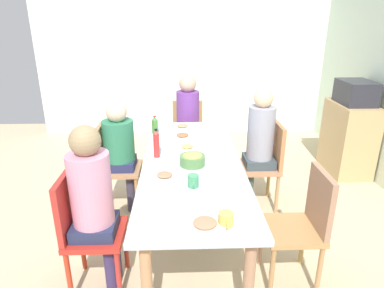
# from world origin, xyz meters

# --- Properties ---
(ground_plane) EXTENTS (7.20, 7.20, 0.00)m
(ground_plane) POSITION_xyz_m (0.00, 0.00, 0.00)
(ground_plane) COLOR #C9B38D
(wall_left) EXTENTS (0.12, 4.79, 2.60)m
(wall_left) POSITION_xyz_m (-3.06, 0.00, 1.30)
(wall_left) COLOR silver
(wall_left) RESTS_ON ground_plane
(dining_table) EXTENTS (2.21, 0.81, 0.76)m
(dining_table) POSITION_xyz_m (0.00, 0.00, 0.68)
(dining_table) COLOR silver
(dining_table) RESTS_ON ground_plane
(chair_0) EXTENTS (0.40, 0.40, 0.90)m
(chair_0) POSITION_xyz_m (0.55, 0.79, 0.51)
(chair_0) COLOR #AB804B
(chair_0) RESTS_ON ground_plane
(chair_1) EXTENTS (0.40, 0.40, 0.90)m
(chair_1) POSITION_xyz_m (0.55, -0.79, 0.51)
(chair_1) COLOR #B4291F
(chair_1) RESTS_ON ground_plane
(person_1) EXTENTS (0.30, 0.30, 1.26)m
(person_1) POSITION_xyz_m (0.55, -0.70, 0.75)
(person_1) COLOR #343654
(person_1) RESTS_ON ground_plane
(chair_2) EXTENTS (0.40, 0.40, 0.90)m
(chair_2) POSITION_xyz_m (-1.48, 0.00, 0.51)
(chair_2) COLOR #AA8252
(chair_2) RESTS_ON ground_plane
(person_2) EXTENTS (0.30, 0.30, 1.25)m
(person_2) POSITION_xyz_m (-1.39, 0.00, 0.74)
(person_2) COLOR #4F5039
(person_2) RESTS_ON ground_plane
(chair_3) EXTENTS (0.40, 0.40, 0.90)m
(chair_3) POSITION_xyz_m (-0.55, 0.79, 0.51)
(chair_3) COLOR #B27C58
(chair_3) RESTS_ON ground_plane
(person_3) EXTENTS (0.30, 0.30, 1.26)m
(person_3) POSITION_xyz_m (-0.55, 0.70, 0.73)
(person_3) COLOR #3B483D
(person_3) RESTS_ON ground_plane
(chair_4) EXTENTS (0.40, 0.40, 0.90)m
(chair_4) POSITION_xyz_m (-0.55, -0.79, 0.51)
(chair_4) COLOR #AC7C55
(chair_4) RESTS_ON ground_plane
(person_4) EXTENTS (0.31, 0.31, 1.15)m
(person_4) POSITION_xyz_m (-0.55, -0.70, 0.69)
(person_4) COLOR navy
(person_4) RESTS_ON ground_plane
(plate_0) EXTENTS (0.20, 0.20, 0.04)m
(plate_0) POSITION_xyz_m (-0.27, -0.04, 0.78)
(plate_0) COLOR white
(plate_0) RESTS_ON dining_table
(plate_1) EXTENTS (0.22, 0.22, 0.04)m
(plate_1) POSITION_xyz_m (-0.59, -0.07, 0.78)
(plate_1) COLOR white
(plate_1) RESTS_ON dining_table
(plate_2) EXTENTS (0.21, 0.21, 0.04)m
(plate_2) POSITION_xyz_m (0.32, -0.22, 0.78)
(plate_2) COLOR silver
(plate_2) RESTS_ON dining_table
(plate_3) EXTENTS (0.21, 0.21, 0.04)m
(plate_3) POSITION_xyz_m (-0.89, -0.07, 0.78)
(plate_3) COLOR silver
(plate_3) RESTS_ON dining_table
(plate_4) EXTENTS (0.25, 0.25, 0.04)m
(plate_4) POSITION_xyz_m (0.95, 0.04, 0.78)
(plate_4) COLOR silver
(plate_4) RESTS_ON dining_table
(bowl_0) EXTENTS (0.21, 0.21, 0.10)m
(bowl_0) POSITION_xyz_m (0.09, 0.00, 0.81)
(bowl_0) COLOR #528043
(bowl_0) RESTS_ON dining_table
(cup_0) EXTENTS (0.11, 0.08, 0.09)m
(cup_0) POSITION_xyz_m (0.46, -0.01, 0.81)
(cup_0) COLOR #469662
(cup_0) RESTS_ON dining_table
(cup_1) EXTENTS (0.11, 0.07, 0.07)m
(cup_1) POSITION_xyz_m (-0.26, -0.16, 0.80)
(cup_1) COLOR white
(cup_1) RESTS_ON dining_table
(cup_2) EXTENTS (0.12, 0.08, 0.09)m
(cup_2) POSITION_xyz_m (-0.66, -0.27, 0.81)
(cup_2) COLOR white
(cup_2) RESTS_ON dining_table
(cup_3) EXTENTS (0.12, 0.09, 0.08)m
(cup_3) POSITION_xyz_m (0.94, 0.16, 0.80)
(cup_3) COLOR #DDC553
(cup_3) RESTS_ON dining_table
(bottle_0) EXTENTS (0.06, 0.06, 0.19)m
(bottle_0) POSITION_xyz_m (-0.72, -0.36, 0.85)
(bottle_0) COLOR #458236
(bottle_0) RESTS_ON dining_table
(bottle_1) EXTENTS (0.05, 0.05, 0.25)m
(bottle_1) POSITION_xyz_m (-0.09, -0.30, 0.88)
(bottle_1) COLOR red
(bottle_1) RESTS_ON dining_table
(side_cabinet) EXTENTS (0.70, 0.44, 0.90)m
(side_cabinet) POSITION_xyz_m (-1.35, 2.04, 0.45)
(side_cabinet) COLOR tan
(side_cabinet) RESTS_ON ground_plane
(microwave) EXTENTS (0.48, 0.36, 0.28)m
(microwave) POSITION_xyz_m (-1.35, 2.04, 1.04)
(microwave) COLOR #282932
(microwave) RESTS_ON side_cabinet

